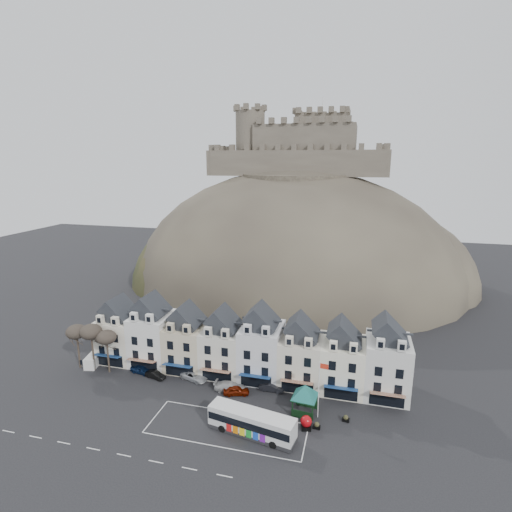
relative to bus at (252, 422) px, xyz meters
The scene contains 21 objects.
ground 6.07m from the bus, behind, with size 300.00×300.00×0.00m, color black.
coach_bay_markings 4.15m from the bus, behind, with size 22.00×7.50×0.01m, color silver.
townhouse_terrace 16.34m from the bus, 110.26° to the left, with size 54.40×9.35×11.80m.
castle_hill 68.14m from the bus, 93.73° to the left, with size 100.00×76.00×68.00m.
castle 84.33m from the bus, 93.95° to the left, with size 50.20×22.20×22.00m.
tree_left_far 36.31m from the bus, 164.64° to the left, with size 3.61×3.61×8.24m.
tree_left_mid 33.51m from the bus, 163.27° to the left, with size 3.78×3.78×8.64m.
tree_left_near 30.58m from the bus, 161.63° to the left, with size 3.43×3.43×7.84m.
bus is the anchor object (origin of this frame).
bus_shelter 9.26m from the bus, 46.17° to the left, with size 7.17×7.17×4.57m.
red_buoy 7.70m from the bus, 23.32° to the left, with size 1.59×1.59×1.97m.
flagpole 10.82m from the bus, 35.45° to the left, with size 1.29×0.23×8.95m.
white_van 34.67m from the bus, 161.45° to the left, with size 2.77×4.72×2.02m.
planter_west 9.23m from the bus, 21.86° to the left, with size 1.04×0.71×1.01m.
planter_east 13.79m from the bus, 26.06° to the left, with size 1.05×0.70×1.00m.
car_navy 25.37m from the bus, 155.33° to the left, with size 1.60×3.97×1.35m, color #0B1B3A.
car_black 22.04m from the bus, 153.93° to the left, with size 1.30×3.71×1.22m, color black.
car_silver 17.16m from the bus, 140.17° to the left, with size 2.24×4.78×1.35m, color #BABEC3.
car_white 11.09m from the bus, 123.47° to the left, with size 2.14×5.26×1.53m, color #BABABA.
car_maroon 9.90m from the bus, 119.79° to the left, with size 1.66×4.13×1.41m, color #651605.
car_charcoal 11.03m from the bus, 88.30° to the left, with size 1.39×3.99×1.31m, color black.
Camera 1 is at (18.17, -44.58, 36.57)m, focal length 28.00 mm.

